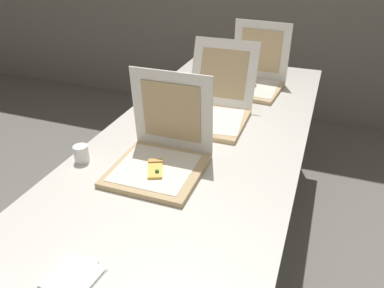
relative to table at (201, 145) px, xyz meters
name	(u,v)px	position (x,y,z in m)	size (l,w,h in m)	color
table	(201,145)	(0.00, 0.00, 0.00)	(0.92, 2.36, 0.73)	beige
pizza_box_front	(160,157)	(-0.07, -0.31, 0.10)	(0.35, 0.35, 0.37)	tan
pizza_box_middle	(213,110)	(-0.01, 0.20, 0.09)	(0.35, 0.47, 0.35)	tan
pizza_box_back	(252,80)	(0.08, 0.69, 0.10)	(0.38, 0.39, 0.37)	tan
cup_white_near_left	(81,154)	(-0.39, -0.37, 0.08)	(0.06, 0.06, 0.07)	white
cup_white_far	(182,92)	(-0.25, 0.40, 0.08)	(0.06, 0.06, 0.07)	white
napkin_pile	(73,277)	(-0.07, -0.89, 0.05)	(0.15, 0.15, 0.01)	white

